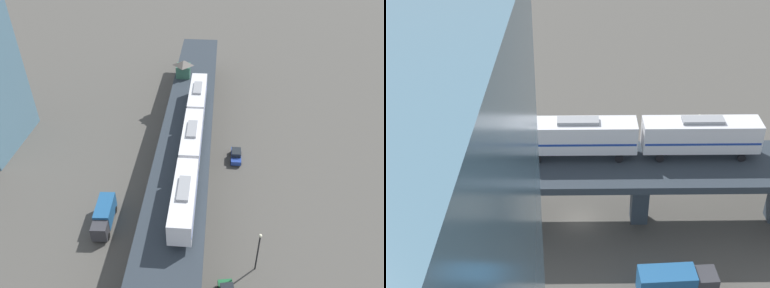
# 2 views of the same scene
# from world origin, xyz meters

# --- Properties ---
(ground_plane) EXTENTS (400.00, 400.00, 0.00)m
(ground_plane) POSITION_xyz_m (0.00, 0.00, 0.00)
(ground_plane) COLOR #4C4944
(elevated_viaduct) EXTENTS (10.05, 92.14, 7.55)m
(elevated_viaduct) POSITION_xyz_m (0.00, -0.18, 6.49)
(elevated_viaduct) COLOR #283039
(elevated_viaduct) RESTS_ON ground
(subway_train) EXTENTS (3.50, 37.24, 4.45)m
(subway_train) POSITION_xyz_m (-1.40, -0.14, 10.09)
(subway_train) COLOR silver
(subway_train) RESTS_ON elevated_viaduct
(street_car_green) EXTENTS (2.63, 4.67, 1.89)m
(street_car_green) POSITION_xyz_m (-7.65, 19.34, 0.94)
(street_car_green) COLOR #1E6638
(street_car_green) RESTS_ON ground
(street_car_blue) EXTENTS (1.96, 4.40, 1.89)m
(street_car_blue) POSITION_xyz_m (-8.60, -8.29, 0.94)
(street_car_blue) COLOR #233D93
(street_car_blue) RESTS_ON ground
(delivery_truck) EXTENTS (2.81, 7.34, 3.20)m
(delivery_truck) POSITION_xyz_m (10.69, 8.88, 1.76)
(delivery_truck) COLOR #333338
(delivery_truck) RESTS_ON ground
(street_lamp) EXTENTS (0.44, 0.44, 6.94)m
(street_lamp) POSITION_xyz_m (-11.23, 14.52, 4.11)
(street_lamp) COLOR black
(street_lamp) RESTS_ON ground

